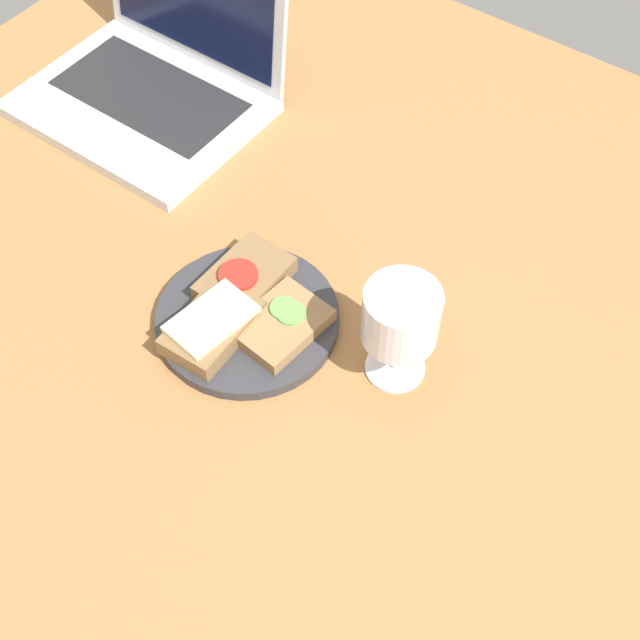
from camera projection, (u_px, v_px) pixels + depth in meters
The scene contains 7 objects.
wooden_table at pixel (262, 331), 108.29cm from camera, with size 140.00×140.00×3.00cm, color #9E6B3D.
plate at pixel (248, 319), 106.58cm from camera, with size 22.05×22.05×1.50cm, color #333338.
sandwich_with_cheese at pixel (212, 326), 103.17cm from camera, with size 7.82×12.01×3.23cm.
sandwich_with_cucumber at pixel (282, 323), 104.06cm from camera, with size 8.91×11.41×2.24cm.
sandwich_with_tomato at pixel (245, 278), 107.62cm from camera, with size 7.55×11.33×3.06cm.
wine_glass at pixel (401, 320), 95.61cm from camera, with size 8.52×8.52×13.67cm.
laptop at pixel (155, 73), 128.03cm from camera, with size 33.40×28.40×23.59cm.
Camera 1 is at (42.75, -46.70, 89.65)cm, focal length 50.00 mm.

